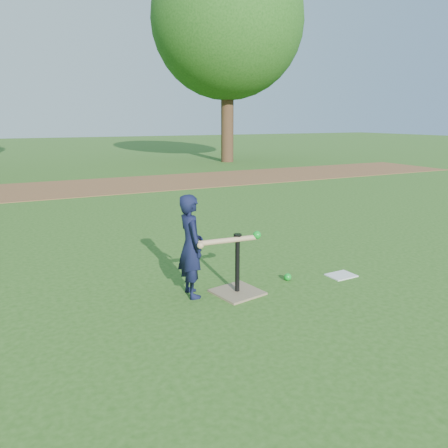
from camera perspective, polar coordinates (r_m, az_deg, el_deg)
name	(u,v)px	position (r m, az deg, el deg)	size (l,w,h in m)	color
ground	(187,287)	(4.59, -4.88, -8.26)	(80.00, 80.00, 0.00)	#285116
dirt_strip	(78,188)	(11.70, -18.52, 4.53)	(24.00, 3.00, 0.01)	brown
child	(191,246)	(4.24, -4.34, -2.88)	(0.37, 0.24, 1.01)	black
wiffle_ball_ground	(288,277)	(4.80, 8.32, -6.86)	(0.08, 0.08, 0.08)	#0D9721
clipboard	(341,275)	(5.07, 15.04, -6.50)	(0.30, 0.23, 0.01)	silver
batting_tee	(237,283)	(4.40, 1.75, -7.68)	(0.50, 0.50, 0.61)	#826E53
swing_action	(231,240)	(4.19, 0.94, -2.07)	(0.68, 0.12, 0.10)	tan
tree_right	(227,22)	(18.24, 0.46, 24.91)	(5.80, 5.80, 8.21)	#382316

